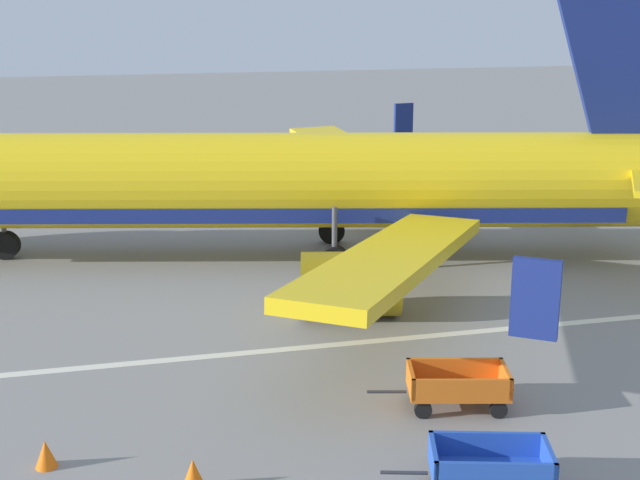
% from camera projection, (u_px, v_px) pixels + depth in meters
% --- Properties ---
extents(apron_stripe, '(120.00, 0.36, 0.01)m').
position_uv_depth(apron_stripe, '(375.00, 341.00, 26.92)').
color(apron_stripe, silver).
rests_on(apron_stripe, ground).
extents(airplane, '(37.35, 30.22, 11.34)m').
position_uv_depth(airplane, '(296.00, 183.00, 34.66)').
color(airplane, yellow).
rests_on(airplane, ground).
extents(baggage_cart_fourth_in_row, '(3.62, 2.02, 1.07)m').
position_uv_depth(baggage_cart_fourth_in_row, '(490.00, 467.00, 18.59)').
color(baggage_cart_fourth_in_row, '#234CB2').
rests_on(baggage_cart_fourth_in_row, ground).
extents(baggage_cart_far_end, '(3.63, 1.93, 1.07)m').
position_uv_depth(baggage_cart_far_end, '(457.00, 386.00, 22.46)').
color(baggage_cart_far_end, orange).
rests_on(baggage_cart_far_end, ground).
extents(traffic_cone_near_plane, '(0.49, 0.49, 0.65)m').
position_uv_depth(traffic_cone_near_plane, '(46.00, 454.00, 19.69)').
color(traffic_cone_near_plane, orange).
rests_on(traffic_cone_near_plane, ground).
extents(traffic_cone_by_carts, '(0.52, 0.52, 0.69)m').
position_uv_depth(traffic_cone_by_carts, '(193.00, 474.00, 18.82)').
color(traffic_cone_by_carts, orange).
rests_on(traffic_cone_by_carts, ground).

